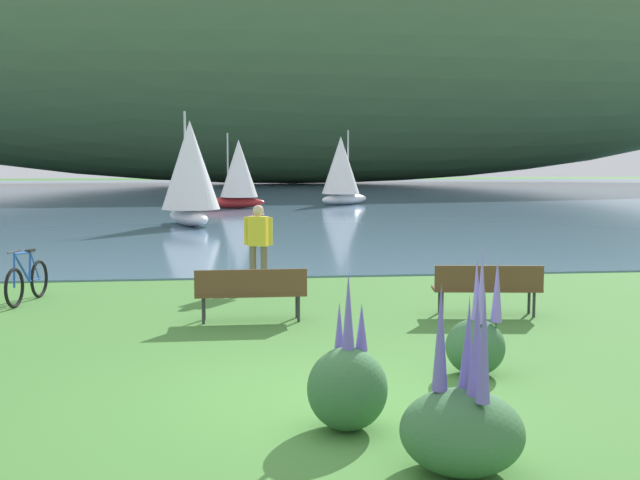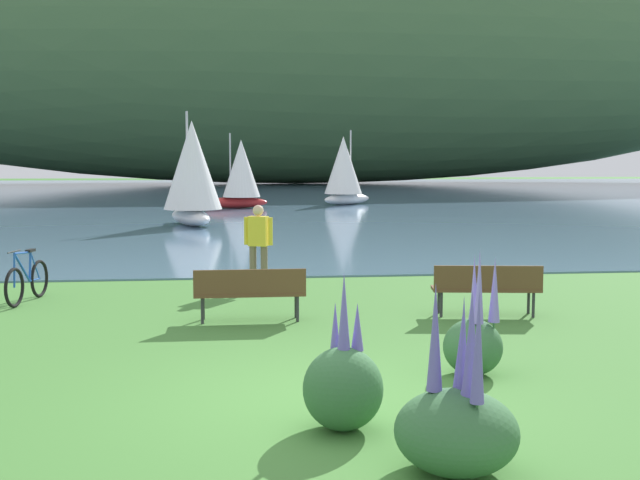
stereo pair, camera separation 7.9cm
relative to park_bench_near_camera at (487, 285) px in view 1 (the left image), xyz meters
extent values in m
plane|color=#478438|center=(-3.26, -4.29, -0.52)|extent=(200.00, 200.00, 0.00)
cube|color=#5B7F9E|center=(-3.26, 44.56, -0.50)|extent=(180.00, 80.00, 0.04)
ellipsoid|color=#42663D|center=(2.33, 70.01, 13.06)|extent=(114.51, 28.00, 27.09)
cube|color=brown|center=(0.01, 0.08, -0.07)|extent=(1.85, 0.72, 0.05)
cube|color=brown|center=(-0.02, -0.13, 0.15)|extent=(1.79, 0.28, 0.40)
cylinder|color=#2D2D33|center=(-0.72, 0.35, -0.30)|extent=(0.05, 0.05, 0.45)
cylinder|color=#2D2D33|center=(0.79, 0.14, -0.30)|extent=(0.05, 0.05, 0.45)
cylinder|color=#2D2D33|center=(-0.77, 0.02, -0.30)|extent=(0.05, 0.05, 0.45)
cylinder|color=#2D2D33|center=(0.75, -0.19, -0.30)|extent=(0.05, 0.05, 0.45)
cube|color=brown|center=(-3.96, 0.07, -0.07)|extent=(1.80, 0.49, 0.05)
cube|color=brown|center=(-3.96, -0.14, 0.15)|extent=(1.80, 0.05, 0.40)
cylinder|color=#2D2D33|center=(-4.72, 0.24, -0.30)|extent=(0.05, 0.05, 0.45)
cylinder|color=#2D2D33|center=(-3.19, 0.23, -0.30)|extent=(0.05, 0.05, 0.45)
cylinder|color=#2D2D33|center=(-4.72, -0.10, -0.30)|extent=(0.05, 0.05, 0.45)
cylinder|color=#2D2D33|center=(-3.19, -0.10, -0.30)|extent=(0.05, 0.05, 0.45)
torus|color=black|center=(-8.09, 1.65, -0.16)|extent=(0.19, 0.72, 0.72)
torus|color=black|center=(-7.91, 2.69, -0.16)|extent=(0.19, 0.72, 0.72)
cylinder|color=#1E4CB2|center=(-8.03, 1.98, 0.15)|extent=(0.15, 0.60, 0.61)
cylinder|color=#1E4CB2|center=(-8.02, 2.02, 0.41)|extent=(0.16, 0.65, 0.09)
cylinder|color=#1E4CB2|center=(-7.97, 2.31, 0.12)|extent=(0.07, 0.13, 0.54)
cylinder|color=#1E4CB2|center=(-7.94, 2.48, -0.15)|extent=(0.10, 0.42, 0.05)
cylinder|color=#1E4CB2|center=(-7.94, 2.52, 0.11)|extent=(0.09, 0.37, 0.56)
cylinder|color=#1E4CB2|center=(-8.09, 1.68, 0.14)|extent=(0.05, 0.09, 0.60)
cube|color=black|center=(-7.97, 2.35, 0.42)|extent=(0.14, 0.25, 0.05)
cylinder|color=black|center=(-8.08, 1.70, 0.48)|extent=(0.11, 0.48, 0.02)
cylinder|color=#72604C|center=(-3.83, 3.25, -0.08)|extent=(0.14, 0.14, 0.88)
cylinder|color=#72604C|center=(-3.60, 3.16, -0.08)|extent=(0.14, 0.14, 0.88)
cube|color=yellow|center=(-3.71, 3.20, 0.66)|extent=(0.43, 0.34, 0.60)
sphere|color=beige|center=(-3.71, 3.20, 1.08)|extent=(0.22, 0.22, 0.22)
cylinder|color=yellow|center=(-3.96, 3.30, 0.66)|extent=(0.09, 0.09, 0.56)
cylinder|color=yellow|center=(-3.47, 3.11, 0.66)|extent=(0.09, 0.09, 0.56)
ellipsoid|color=#386B3D|center=(-2.36, -6.34, -0.17)|extent=(1.05, 1.05, 0.70)
cylinder|color=#386B3D|center=(-2.27, -6.17, 0.10)|extent=(0.02, 0.02, 0.12)
cone|color=#6B5BB7|center=(-2.27, -6.17, 0.47)|extent=(0.14, 0.14, 0.62)
cylinder|color=#386B3D|center=(-2.29, -6.26, 0.10)|extent=(0.02, 0.02, 0.12)
cone|color=#6B5BB7|center=(-2.29, -6.26, 0.57)|extent=(0.10, 0.10, 0.82)
cylinder|color=#386B3D|center=(-2.26, -6.40, 0.10)|extent=(0.02, 0.02, 0.12)
cone|color=#6B5BB7|center=(-2.26, -6.40, 0.60)|extent=(0.15, 0.15, 0.88)
cylinder|color=#386B3D|center=(-2.53, -6.24, 0.10)|extent=(0.02, 0.02, 0.12)
cone|color=#6B5BB7|center=(-2.53, -6.24, 0.62)|extent=(0.14, 0.14, 0.93)
cylinder|color=#386B3D|center=(-2.28, -6.42, 0.10)|extent=(0.02, 0.02, 0.12)
cone|color=#6B5BB7|center=(-2.28, -6.42, 0.39)|extent=(0.14, 0.14, 0.45)
cylinder|color=#386B3D|center=(-2.27, -6.61, 0.10)|extent=(0.02, 0.02, 0.12)
cone|color=#6B5BB7|center=(-2.27, -6.61, 0.62)|extent=(0.11, 0.11, 0.93)
ellipsoid|color=#386B3D|center=(-1.31, -3.44, -0.18)|extent=(0.73, 0.73, 0.69)
cylinder|color=#386B3D|center=(-1.31, -3.44, 0.09)|extent=(0.02, 0.02, 0.12)
cone|color=#8470D1|center=(-1.31, -3.44, 0.56)|extent=(0.10, 0.10, 0.82)
cylinder|color=#386B3D|center=(-1.30, -3.61, 0.09)|extent=(0.02, 0.02, 0.12)
cone|color=#8470D1|center=(-1.30, -3.61, 0.60)|extent=(0.12, 0.12, 0.91)
cylinder|color=#386B3D|center=(-1.30, -3.44, 0.09)|extent=(0.02, 0.02, 0.12)
cone|color=#8470D1|center=(-1.30, -3.44, 0.46)|extent=(0.15, 0.15, 0.62)
cylinder|color=#386B3D|center=(-1.09, -3.54, 0.09)|extent=(0.02, 0.02, 0.12)
cone|color=#8470D1|center=(-1.09, -3.54, 0.54)|extent=(0.14, 0.14, 0.79)
ellipsoid|color=#386B3D|center=(-3.16, -5.20, -0.11)|extent=(0.79, 0.79, 0.81)
cylinder|color=#386B3D|center=(-3.16, -5.22, 0.19)|extent=(0.02, 0.02, 0.12)
cone|color=#6B5BB7|center=(-3.16, -5.22, 0.64)|extent=(0.13, 0.13, 0.79)
cylinder|color=#386B3D|center=(-3.01, -5.15, 0.19)|extent=(0.02, 0.02, 0.12)
cone|color=#6B5BB7|center=(-3.01, -5.15, 0.49)|extent=(0.12, 0.12, 0.47)
cylinder|color=#386B3D|center=(-3.22, -5.04, 0.19)|extent=(0.02, 0.02, 0.12)
cone|color=#6B5BB7|center=(-3.22, -5.04, 0.48)|extent=(0.10, 0.10, 0.47)
ellipsoid|color=#B22323|center=(-4.11, 28.89, -0.19)|extent=(3.40, 1.15, 0.59)
cylinder|color=#B2B2B2|center=(-4.37, 28.87, 1.78)|extent=(0.08, 0.08, 3.35)
cone|color=white|center=(-3.80, 28.91, 1.61)|extent=(2.11, 2.11, 3.02)
ellipsoid|color=white|center=(-5.90, 18.27, -0.15)|extent=(2.26, 3.91, 0.66)
cylinder|color=#B2B2B2|center=(-5.99, 18.55, 2.07)|extent=(0.09, 0.09, 3.78)
cone|color=white|center=(-5.78, 17.94, 1.88)|extent=(2.86, 2.86, 3.40)
ellipsoid|color=white|center=(2.21, 31.42, -0.17)|extent=(3.41, 3.06, 0.63)
cylinder|color=#B2B2B2|center=(2.43, 31.59, 1.94)|extent=(0.09, 0.09, 3.59)
cone|color=white|center=(1.95, 31.20, 1.76)|extent=(3.00, 3.00, 3.23)
camera|label=1|loc=(-4.27, -12.52, 2.11)|focal=43.81mm
camera|label=2|loc=(-4.20, -12.53, 2.11)|focal=43.81mm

